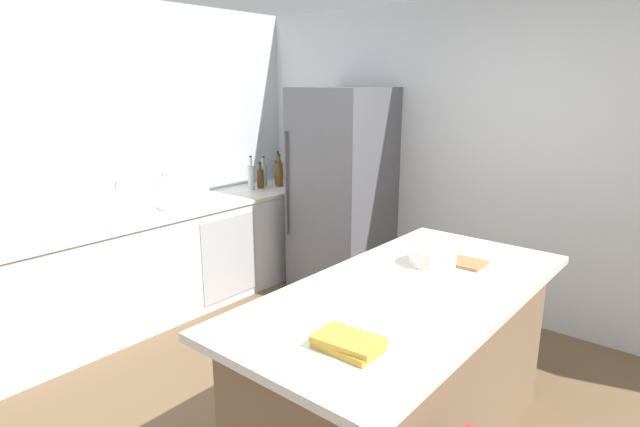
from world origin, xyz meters
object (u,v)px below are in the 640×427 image
(paper_towel_roll, at_px, (164,194))
(whiskey_bottle, at_px, (279,173))
(gin_bottle, at_px, (264,175))
(wine_bottle, at_px, (278,171))
(soda_bottle, at_px, (251,177))
(vinegar_bottle, at_px, (294,173))
(kitchen_island, at_px, (405,370))
(sink_faucet, at_px, (118,198))
(syrup_bottle, at_px, (260,178))
(cutting_board, at_px, (454,260))
(refrigerator, at_px, (342,192))
(mixing_bowl, at_px, (432,256))
(cookbook_stack, at_px, (348,343))

(paper_towel_roll, distance_m, whiskey_bottle, 1.31)
(paper_towel_roll, height_order, gin_bottle, paper_towel_roll)
(wine_bottle, xyz_separation_m, whiskey_bottle, (0.10, -0.08, 0.00))
(soda_bottle, bearing_deg, gin_bottle, 98.92)
(paper_towel_roll, xyz_separation_m, vinegar_bottle, (0.07, 1.50, -0.02))
(kitchen_island, bearing_deg, sink_faucet, -176.87)
(soda_bottle, bearing_deg, sink_faucet, -90.42)
(whiskey_bottle, bearing_deg, kitchen_island, -32.72)
(syrup_bottle, relative_size, cutting_board, 0.74)
(refrigerator, relative_size, wine_bottle, 5.55)
(refrigerator, distance_m, mixing_bowl, 1.95)
(kitchen_island, relative_size, whiskey_bottle, 6.18)
(vinegar_bottle, height_order, soda_bottle, soda_bottle)
(vinegar_bottle, height_order, gin_bottle, gin_bottle)
(vinegar_bottle, distance_m, soda_bottle, 0.50)
(wine_bottle, xyz_separation_m, cutting_board, (2.51, -1.13, -0.09))
(vinegar_bottle, xyz_separation_m, cookbook_stack, (2.52, -2.42, -0.05))
(kitchen_island, relative_size, refrigerator, 1.08)
(whiskey_bottle, distance_m, syrup_bottle, 0.21)
(paper_towel_roll, relative_size, vinegar_bottle, 1.10)
(paper_towel_roll, bearing_deg, wine_bottle, 91.94)
(kitchen_island, bearing_deg, mixing_bowl, 100.80)
(refrigerator, bearing_deg, vinegar_bottle, 167.18)
(cookbook_stack, distance_m, mixing_bowl, 1.08)
(cookbook_stack, height_order, cutting_board, cookbook_stack)
(mixing_bowl, bearing_deg, cutting_board, 58.45)
(sink_faucet, height_order, cookbook_stack, sink_faucet)
(refrigerator, height_order, paper_towel_roll, refrigerator)
(sink_faucet, xyz_separation_m, wine_bottle, (0.01, 1.77, -0.03))
(sink_faucet, distance_m, soda_bottle, 1.39)
(kitchen_island, relative_size, syrup_bottle, 7.78)
(gin_bottle, height_order, cutting_board, gin_bottle)
(soda_bottle, distance_m, mixing_bowl, 2.59)
(wine_bottle, bearing_deg, gin_bottle, -98.36)
(syrup_bottle, xyz_separation_m, mixing_bowl, (2.42, -0.98, -0.02))
(kitchen_island, distance_m, mixing_bowl, 0.64)
(sink_faucet, xyz_separation_m, whiskey_bottle, (0.10, 1.69, -0.03))
(kitchen_island, xyz_separation_m, vinegar_bottle, (-2.39, 1.74, 0.54))
(cookbook_stack, bearing_deg, mixing_bowl, 100.73)
(cutting_board, bearing_deg, whiskey_bottle, 156.53)
(mixing_bowl, bearing_deg, paper_towel_roll, -176.65)
(syrup_bottle, bearing_deg, mixing_bowl, -22.00)
(wine_bottle, distance_m, soda_bottle, 0.38)
(kitchen_island, bearing_deg, cutting_board, 89.94)
(vinegar_bottle, bearing_deg, cookbook_stack, -43.84)
(syrup_bottle, bearing_deg, paper_towel_roll, -88.78)
(kitchen_island, xyz_separation_m, soda_bottle, (-2.51, 1.26, 0.56))
(cutting_board, bearing_deg, wine_bottle, 155.73)
(vinegar_bottle, xyz_separation_m, mixing_bowl, (2.32, -1.36, -0.03))
(mixing_bowl, bearing_deg, gin_bottle, 156.53)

